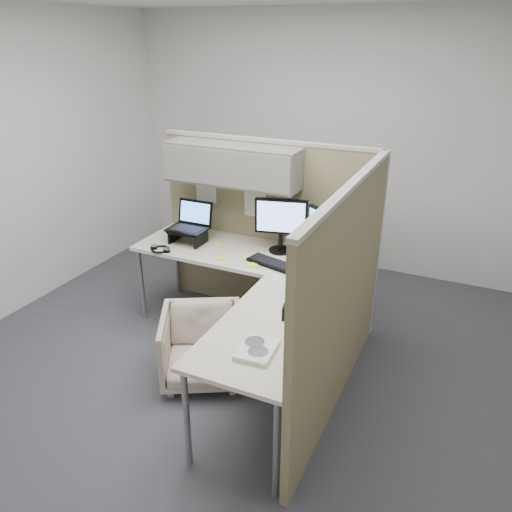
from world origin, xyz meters
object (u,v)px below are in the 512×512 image
at_px(office_chair, 202,344).
at_px(keyboard, 274,264).
at_px(monitor_left, 281,221).
at_px(desk, 252,282).

height_order(office_chair, keyboard, keyboard).
xyz_separation_m(office_chair, monitor_left, (0.24, 0.95, 0.70)).
bearing_deg(monitor_left, office_chair, -118.03).
distance_m(monitor_left, keyboard, 0.39).
distance_m(desk, office_chair, 0.60).
xyz_separation_m(desk, monitor_left, (0.01, 0.55, 0.32)).
bearing_deg(desk, keyboard, 74.63).
bearing_deg(keyboard, monitor_left, 116.74).
height_order(desk, office_chair, desk).
xyz_separation_m(desk, office_chair, (-0.23, -0.41, -0.38)).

